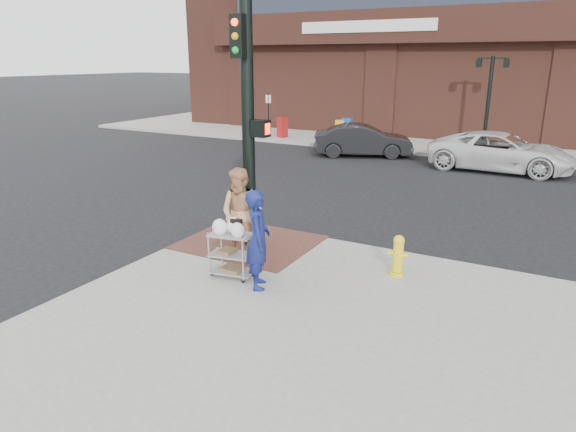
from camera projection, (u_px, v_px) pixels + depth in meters
The scene contains 14 objects.
ground at pixel (250, 268), 10.38m from camera, with size 220.00×220.00×0.00m, color black.
brick_curb_ramp at pixel (249, 242), 11.36m from camera, with size 2.80×2.40×0.01m, color #582D29.
lamp_post at pixel (489, 93), 22.10m from camera, with size 1.32×0.22×4.00m.
parking_sign at pixel (268, 115), 26.48m from camera, with size 0.05×0.05×2.20m, color black.
traffic_signal_pole at pixel (248, 121), 10.41m from camera, with size 0.61×0.51×5.00m.
woman_blue at pixel (258, 239), 8.92m from camera, with size 0.65×0.43×1.78m, color navy.
pedestrian_tan at pixel (242, 213), 10.30m from camera, with size 0.90×0.70×1.85m, color tan.
sedan_dark at pixel (363, 140), 21.95m from camera, with size 1.45×4.15×1.37m, color black.
minivan_white at pixel (501, 152), 19.10m from camera, with size 2.37×5.14×1.43m, color silver.
utility_cart at pixel (232, 251), 9.46m from camera, with size 0.88×0.59×1.12m.
fire_hydrant at pixel (398, 255), 9.52m from camera, with size 0.37×0.26×0.80m.
newsbox_red at pixel (282, 127), 26.26m from camera, with size 0.44×0.40×1.05m, color #9C1211.
newsbox_yellow at pixel (340, 131), 25.11m from camera, with size 0.43×0.39×1.01m, color #FFAE1C.
newsbox_blue at pixel (347, 130), 25.13m from camera, with size 0.46×0.42×1.10m, color #1A3FA9.
Camera 1 is at (5.28, -8.06, 4.06)m, focal length 32.00 mm.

